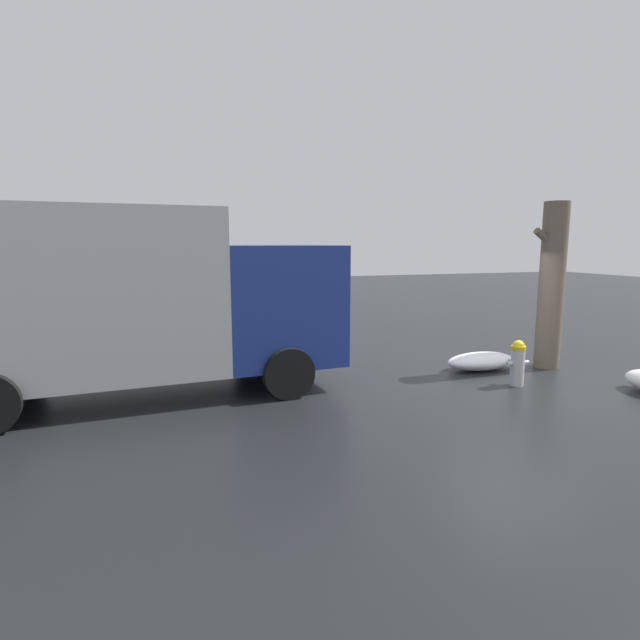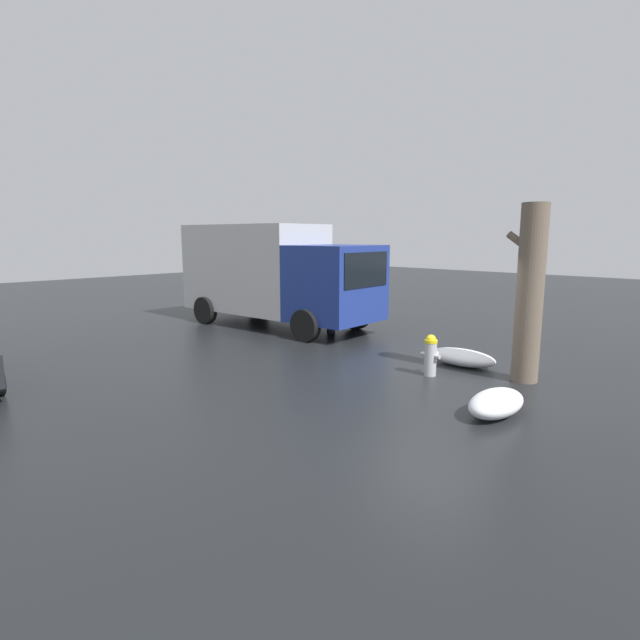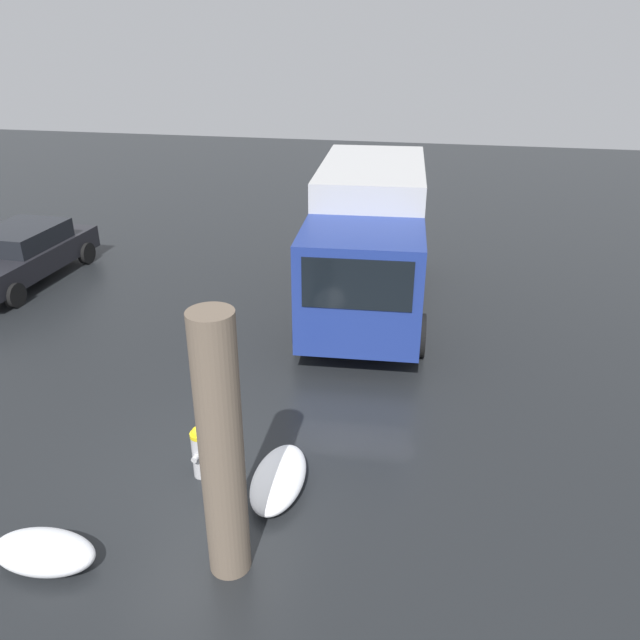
% 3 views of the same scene
% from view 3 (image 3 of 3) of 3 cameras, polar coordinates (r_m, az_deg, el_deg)
% --- Properties ---
extents(ground_plane, '(60.00, 60.00, 0.00)m').
position_cam_3_polar(ground_plane, '(9.90, -10.67, -13.71)').
color(ground_plane, black).
extents(fire_hydrant, '(0.46, 0.36, 0.87)m').
position_cam_3_polar(fire_hydrant, '(9.63, -10.87, -11.64)').
color(fire_hydrant, '#B7B7BC').
rests_on(fire_hydrant, ground_plane).
extents(tree_trunk, '(0.79, 0.52, 3.52)m').
position_cam_3_polar(tree_trunk, '(7.36, -9.00, -11.68)').
color(tree_trunk, '#6B5B4C').
rests_on(tree_trunk, ground_plane).
extents(delivery_truck, '(6.92, 2.99, 3.24)m').
position_cam_3_polar(delivery_truck, '(14.58, 4.47, 7.63)').
color(delivery_truck, navy).
rests_on(delivery_truck, ground_plane).
extents(pedestrian, '(0.37, 0.37, 1.70)m').
position_cam_3_polar(pedestrian, '(12.90, 5.16, 1.32)').
color(pedestrian, '#23232D').
rests_on(pedestrian, ground_plane).
extents(parked_car, '(4.63, 2.18, 1.39)m').
position_cam_3_polar(parked_car, '(18.24, -25.68, 5.48)').
color(parked_car, black).
rests_on(parked_car, ground_plane).
extents(snow_pile_by_hydrant, '(0.71, 1.35, 0.42)m').
position_cam_3_polar(snow_pile_by_hydrant, '(9.01, -23.91, -18.81)').
color(snow_pile_by_hydrant, white).
rests_on(snow_pile_by_hydrant, ground_plane).
extents(snow_pile_curbside, '(1.57, 0.75, 0.37)m').
position_cam_3_polar(snow_pile_curbside, '(9.39, -3.80, -14.27)').
color(snow_pile_curbside, white).
rests_on(snow_pile_curbside, ground_plane).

